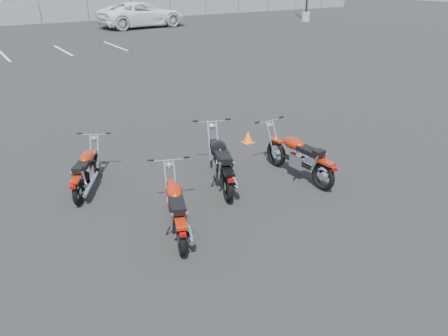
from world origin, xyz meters
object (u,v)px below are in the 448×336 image
motorcycle_third_red (176,208)px  white_van (141,7)px  motorcycle_front_red (86,171)px  motorcycle_second_black (221,162)px  motorcycle_rear_red (299,157)px

motorcycle_third_red → white_van: white_van is taller
motorcycle_front_red → white_van: 28.34m
motorcycle_second_black → white_van: 28.57m
motorcycle_front_red → motorcycle_rear_red: bearing=-24.9°
motorcycle_front_red → motorcycle_rear_red: motorcycle_rear_red is taller
motorcycle_second_black → motorcycle_rear_red: (1.56, -0.59, -0.02)m
motorcycle_second_black → motorcycle_third_red: motorcycle_second_black is taller
white_van → motorcycle_third_red: bearing=153.3°
motorcycle_front_red → motorcycle_rear_red: (3.93, -1.82, 0.06)m
motorcycle_rear_red → motorcycle_front_red: bearing=155.1°
motorcycle_front_red → white_van: bearing=64.9°
motorcycle_second_black → motorcycle_third_red: (-1.58, -1.12, -0.05)m
motorcycle_front_red → motorcycle_second_black: bearing=-27.4°
motorcycle_front_red → white_van: white_van is taller
motorcycle_rear_red → white_van: white_van is taller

